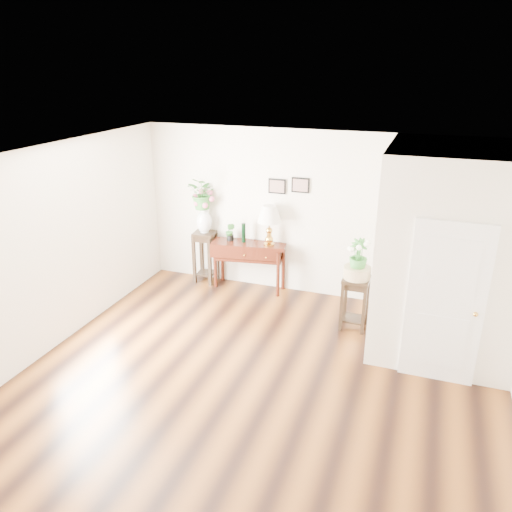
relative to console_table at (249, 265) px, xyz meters
The scene contains 20 objects.
floor 2.81m from the console_table, 66.87° to the right, with size 6.00×5.50×0.02m, color brown.
ceiling 3.65m from the console_table, 66.87° to the right, with size 6.00×5.50×0.02m, color white.
wall_back 1.47m from the console_table, 10.20° to the left, with size 6.00×0.02×2.80m, color silver.
wall_front 5.50m from the console_table, 78.38° to the right, with size 6.00×0.02×2.80m, color silver.
wall_left 3.33m from the console_table, 126.78° to the right, with size 0.02×5.50×2.80m, color silver.
partition 3.43m from the console_table, 13.71° to the right, with size 1.80×1.95×2.80m, color silver.
door 3.71m from the console_table, 29.14° to the right, with size 0.90×0.05×2.10m, color white.
art_print_left 1.50m from the console_table, 21.79° to the left, with size 0.30×0.02×0.25m, color black.
art_print_right 1.70m from the console_table, 11.84° to the left, with size 0.30×0.02×0.25m, color black.
wall_ornament 2.85m from the console_table, 16.19° to the right, with size 0.51×0.51×0.07m, color #A88039.
console_table is the anchor object (origin of this frame).
table_lamp 0.86m from the console_table, ahead, with size 0.40×0.40×0.71m, color #B78831.
green_vase 0.61m from the console_table, behind, with size 0.07×0.07×0.34m, color black.
potted_plant 0.68m from the console_table, behind, with size 0.17×0.14×0.31m, color #30782B.
plant_stand_a 0.85m from the console_table, behind, with size 0.37×0.37×0.95m, color black.
porcelain_vase 1.13m from the console_table, behind, with size 0.27×0.27×0.47m, color silver, non-canonical shape.
lily_arrangement 1.48m from the console_table, behind, with size 0.51×0.45×0.57m, color #30782B.
plant_stand_b 2.15m from the console_table, 22.04° to the right, with size 0.39×0.39×0.82m, color black.
ceramic_bowl 2.20m from the console_table, 22.04° to the right, with size 0.40×0.40×0.18m, color beige.
narcissus 2.28m from the console_table, 22.04° to the right, with size 0.27×0.27×0.48m, color #30782B.
Camera 1 is at (1.76, -5.07, 3.79)m, focal length 35.00 mm.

